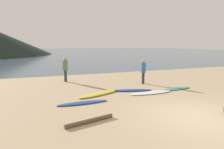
{
  "coord_description": "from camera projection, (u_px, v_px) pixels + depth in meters",
  "views": [
    {
      "loc": [
        -5.08,
        -5.0,
        2.63
      ],
      "look_at": [
        -0.74,
        6.68,
        0.6
      ],
      "focal_mm": 30.1,
      "sensor_mm": 36.0,
      "label": 1
    }
  ],
  "objects": [
    {
      "name": "person_1",
      "position": [
        143.0,
        70.0,
        12.43
      ],
      "size": [
        0.33,
        0.33,
        1.62
      ],
      "rotation": [
        0.0,
        0.0,
        3.68
      ],
      "color": "#2D2D38",
      "rests_on": "ground"
    },
    {
      "name": "surfboard_1",
      "position": [
        99.0,
        94.0,
        9.89
      ],
      "size": [
        2.65,
        1.53,
        0.09
      ],
      "primitive_type": "ellipsoid",
      "rotation": [
        0.0,
        0.0,
        0.39
      ],
      "color": "yellow",
      "rests_on": "ground"
    },
    {
      "name": "ground_plane",
      "position": [
        107.0,
        76.0,
        16.06
      ],
      "size": [
        120.0,
        120.0,
        0.2
      ],
      "primitive_type": "cube",
      "color": "tan",
      "rests_on": "ground"
    },
    {
      "name": "surfboard_3",
      "position": [
        151.0,
        93.0,
        10.12
      ],
      "size": [
        2.48,
        0.62,
        0.07
      ],
      "primitive_type": "ellipsoid",
      "rotation": [
        0.0,
        0.0,
        -0.01
      ],
      "color": "white",
      "rests_on": "ground"
    },
    {
      "name": "ocean_water",
      "position": [
        58.0,
        52.0,
        63.28
      ],
      "size": [
        140.0,
        100.0,
        0.01
      ],
      "primitive_type": "cube",
      "color": "#475B6B",
      "rests_on": "ground"
    },
    {
      "name": "driftwood_log",
      "position": [
        90.0,
        121.0,
        6.34
      ],
      "size": [
        1.75,
        0.55,
        0.14
      ],
      "primitive_type": "cylinder",
      "rotation": [
        0.0,
        1.57,
        0.23
      ],
      "color": "brown",
      "rests_on": "ground"
    },
    {
      "name": "person_0",
      "position": [
        65.0,
        67.0,
        13.14
      ],
      "size": [
        0.35,
        0.35,
        1.73
      ],
      "rotation": [
        0.0,
        0.0,
        0.79
      ],
      "color": "#2D2D38",
      "rests_on": "ground"
    },
    {
      "name": "surfboard_4",
      "position": [
        176.0,
        89.0,
        11.03
      ],
      "size": [
        2.1,
        0.66,
        0.06
      ],
      "primitive_type": "ellipsoid",
      "rotation": [
        0.0,
        0.0,
        0.08
      ],
      "color": "teal",
      "rests_on": "ground"
    },
    {
      "name": "surfboard_2",
      "position": [
        131.0,
        90.0,
        10.63
      ],
      "size": [
        2.48,
        1.1,
        0.09
      ],
      "primitive_type": "ellipsoid",
      "rotation": [
        0.0,
        0.0,
        -0.27
      ],
      "color": "#1E479E",
      "rests_on": "ground"
    },
    {
      "name": "surfboard_0",
      "position": [
        83.0,
        103.0,
        8.38
      ],
      "size": [
        2.31,
        0.48,
        0.07
      ],
      "primitive_type": "ellipsoid",
      "rotation": [
        0.0,
        0.0,
        0.01
      ],
      "color": "#1E479E",
      "rests_on": "ground"
    }
  ]
}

